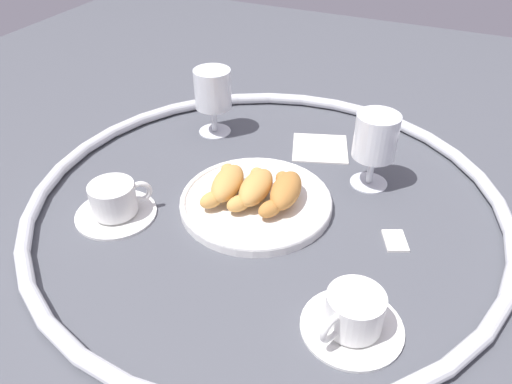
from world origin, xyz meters
The scene contains 12 objects.
ground_plane centered at (0.00, 0.00, 0.00)m, with size 2.20×2.20×0.00m, color #4C4F56.
table_chrome_rim centered at (0.00, 0.00, 0.01)m, with size 0.82×0.82×0.02m, color silver.
pastry_plate centered at (-0.01, 0.01, 0.01)m, with size 0.26×0.26×0.02m.
croissant_large centered at (0.00, -0.03, 0.04)m, with size 0.14×0.07×0.04m.
croissant_small centered at (-0.01, 0.02, 0.04)m, with size 0.14×0.07×0.04m.
croissant_extra centered at (-0.02, 0.07, 0.04)m, with size 0.14×0.07×0.04m.
coffee_cup_near centered at (-0.13, 0.22, 0.03)m, with size 0.14×0.14×0.06m.
coffee_cup_far centered at (-0.20, -0.21, 0.03)m, with size 0.14×0.14×0.06m.
juice_glass_left centered at (0.19, 0.20, 0.09)m, with size 0.08×0.08×0.14m.
juice_glass_right centered at (0.14, -0.15, 0.10)m, with size 0.08×0.08×0.14m.
sugar_packet centered at (-0.01, -0.22, 0.00)m, with size 0.05×0.03×0.01m, color white.
folded_napkin centered at (0.21, -0.03, 0.00)m, with size 0.11×0.11×0.01m, color silver.
Camera 1 is at (-0.64, -0.27, 0.53)m, focal length 35.31 mm.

